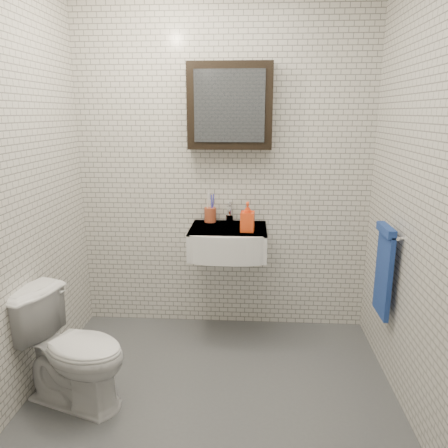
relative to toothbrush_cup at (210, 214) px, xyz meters
name	(u,v)px	position (x,y,z in m)	size (l,w,h in m)	color
ground	(213,397)	(0.10, -0.94, -0.91)	(2.20, 2.00, 0.01)	#505358
room_shell	(211,150)	(0.10, -0.94, 0.56)	(2.22, 2.02, 2.51)	silver
washbasin	(228,242)	(0.15, -0.21, -0.15)	(0.55, 0.50, 0.20)	white
faucet	(230,214)	(0.15, -0.01, 0.01)	(0.06, 0.20, 0.15)	silver
mirror_cabinet	(230,106)	(0.15, -0.01, 0.79)	(0.60, 0.15, 0.60)	black
towel_rail	(384,267)	(1.14, -0.59, -0.19)	(0.09, 0.30, 0.58)	silver
toothbrush_cup	(210,214)	(0.00, 0.00, 0.00)	(0.11, 0.11, 0.24)	#AA482A
soap_bottle	(247,217)	(0.28, -0.26, 0.04)	(0.09, 0.10, 0.21)	orange
toilet	(72,349)	(-0.70, -1.02, -0.57)	(0.38, 0.67, 0.68)	white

